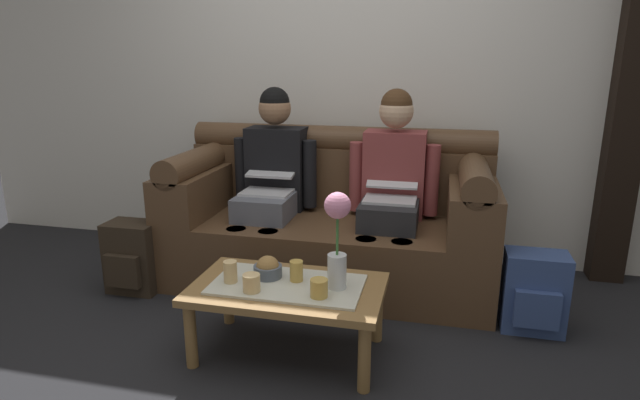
% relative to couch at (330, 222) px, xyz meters
% --- Properties ---
extents(ground_plane, '(14.00, 14.00, 0.00)m').
position_rel_couch_xyz_m(ground_plane, '(-0.00, -1.17, -0.37)').
color(ground_plane, black).
extents(back_wall_patterned, '(6.00, 0.12, 2.90)m').
position_rel_couch_xyz_m(back_wall_patterned, '(-0.00, 0.53, 1.08)').
color(back_wall_patterned, silver).
rests_on(back_wall_patterned, ground_plane).
extents(timber_pillar, '(0.20, 0.20, 2.90)m').
position_rel_couch_xyz_m(timber_pillar, '(1.76, 0.41, 1.08)').
color(timber_pillar, black).
rests_on(timber_pillar, ground_plane).
extents(couch, '(2.01, 0.88, 0.96)m').
position_rel_couch_xyz_m(couch, '(0.00, 0.00, 0.00)').
color(couch, '#513823').
rests_on(couch, ground_plane).
extents(person_left, '(0.56, 0.67, 1.22)m').
position_rel_couch_xyz_m(person_left, '(-0.39, -0.00, 0.28)').
color(person_left, '#595B66').
rests_on(person_left, ground_plane).
extents(person_right, '(0.56, 0.67, 1.22)m').
position_rel_couch_xyz_m(person_right, '(0.39, -0.00, 0.28)').
color(person_right, '#232326').
rests_on(person_right, ground_plane).
extents(coffee_table, '(0.91, 0.54, 0.37)m').
position_rel_couch_xyz_m(coffee_table, '(-0.00, -0.95, -0.06)').
color(coffee_table, olive).
rests_on(coffee_table, ground_plane).
extents(flower_vase, '(0.12, 0.12, 0.46)m').
position_rel_couch_xyz_m(flower_vase, '(0.24, -0.94, 0.26)').
color(flower_vase, silver).
rests_on(flower_vase, coffee_table).
extents(snack_bowl, '(0.14, 0.14, 0.11)m').
position_rel_couch_xyz_m(snack_bowl, '(-0.11, -0.90, 0.04)').
color(snack_bowl, '#4C5666').
rests_on(snack_bowl, coffee_table).
extents(cup_near_left, '(0.06, 0.06, 0.10)m').
position_rel_couch_xyz_m(cup_near_left, '(0.03, -0.91, 0.04)').
color(cup_near_left, gold).
rests_on(cup_near_left, coffee_table).
extents(cup_near_right, '(0.08, 0.08, 0.08)m').
position_rel_couch_xyz_m(cup_near_right, '(-0.13, -1.07, 0.04)').
color(cup_near_right, '#DBB77A').
rests_on(cup_near_right, coffee_table).
extents(cup_far_center, '(0.06, 0.06, 0.10)m').
position_rel_couch_xyz_m(cup_far_center, '(-0.27, -1.00, 0.05)').
color(cup_far_center, '#DBB77A').
rests_on(cup_far_center, coffee_table).
extents(cup_far_left, '(0.08, 0.08, 0.08)m').
position_rel_couch_xyz_m(cup_far_left, '(0.18, -1.06, 0.04)').
color(cup_far_left, gold).
rests_on(cup_far_left, coffee_table).
extents(backpack_right, '(0.31, 0.25, 0.43)m').
position_rel_couch_xyz_m(backpack_right, '(1.19, -0.44, -0.16)').
color(backpack_right, '#33477A').
rests_on(backpack_right, ground_plane).
extents(backpack_left, '(0.31, 0.25, 0.44)m').
position_rel_couch_xyz_m(backpack_left, '(-1.13, -0.49, -0.16)').
color(backpack_left, '#2D2319').
rests_on(backpack_left, ground_plane).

